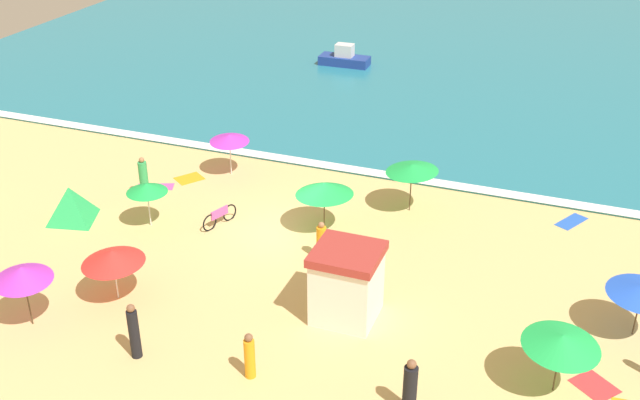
% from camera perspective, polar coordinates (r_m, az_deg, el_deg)
% --- Properties ---
extents(ground_plane, '(60.00, 60.00, 0.00)m').
position_cam_1_polar(ground_plane, '(30.10, -2.53, -2.46)').
color(ground_plane, '#D8B775').
extents(ocean_water, '(60.00, 44.00, 0.10)m').
position_cam_1_polar(ocean_water, '(55.01, 9.09, 11.44)').
color(ocean_water, teal).
rests_on(ocean_water, ground_plane).
extents(wave_breaker_foam, '(57.00, 0.70, 0.01)m').
position_cam_1_polar(wave_breaker_foam, '(35.26, 1.44, 2.50)').
color(wave_breaker_foam, white).
rests_on(wave_breaker_foam, ocean_water).
extents(lifeguard_cabana, '(2.15, 2.09, 2.55)m').
position_cam_1_polar(lifeguard_cabana, '(24.73, 2.02, -6.26)').
color(lifeguard_cabana, white).
rests_on(lifeguard_cabana, ground_plane).
extents(beach_umbrella_0, '(3.14, 3.14, 2.13)m').
position_cam_1_polar(beach_umbrella_0, '(29.43, 0.33, 0.87)').
color(beach_umbrella_0, '#4C3823').
rests_on(beach_umbrella_0, ground_plane).
extents(beach_umbrella_1, '(2.63, 2.63, 2.25)m').
position_cam_1_polar(beach_umbrella_1, '(25.76, -21.50, -5.18)').
color(beach_umbrella_1, '#4C3823').
rests_on(beach_umbrella_1, ground_plane).
extents(beach_umbrella_4, '(3.01, 3.01, 1.94)m').
position_cam_1_polar(beach_umbrella_4, '(26.32, -15.35, -4.13)').
color(beach_umbrella_4, silver).
rests_on(beach_umbrella_4, ground_plane).
extents(beach_umbrella_6, '(1.92, 1.92, 1.89)m').
position_cam_1_polar(beach_umbrella_6, '(30.57, -12.91, 0.90)').
color(beach_umbrella_6, silver).
rests_on(beach_umbrella_6, ground_plane).
extents(beach_umbrella_7, '(3.07, 3.08, 2.05)m').
position_cam_1_polar(beach_umbrella_7, '(22.55, 17.73, -10.06)').
color(beach_umbrella_7, '#4C3823').
rests_on(beach_umbrella_7, ground_plane).
extents(beach_umbrella_8, '(2.71, 2.70, 2.19)m').
position_cam_1_polar(beach_umbrella_8, '(31.04, 6.93, 2.41)').
color(beach_umbrella_8, '#4C3823').
rests_on(beach_umbrella_8, ground_plane).
extents(beach_umbrella_9, '(2.42, 2.42, 2.00)m').
position_cam_1_polar(beach_umbrella_9, '(34.34, -6.84, 4.65)').
color(beach_umbrella_9, silver).
rests_on(beach_umbrella_9, ground_plane).
extents(beach_tent, '(2.54, 2.44, 1.44)m').
position_cam_1_polar(beach_tent, '(32.35, -18.25, -0.22)').
color(beach_tent, green).
rests_on(beach_tent, ground_plane).
extents(parked_bicycle, '(0.66, 1.74, 0.76)m').
position_cam_1_polar(parked_bicycle, '(30.69, -7.55, -1.24)').
color(parked_bicycle, black).
rests_on(parked_bicycle, ground_plane).
extents(beachgoer_0, '(0.45, 0.45, 1.55)m').
position_cam_1_polar(beachgoer_0, '(22.73, -5.32, -11.65)').
color(beachgoer_0, orange).
rests_on(beachgoer_0, ground_plane).
extents(beachgoer_1, '(0.52, 0.52, 1.80)m').
position_cam_1_polar(beachgoer_1, '(21.60, 6.79, -13.86)').
color(beachgoer_1, black).
rests_on(beachgoer_1, ground_plane).
extents(beachgoer_2, '(0.52, 0.52, 1.55)m').
position_cam_1_polar(beachgoer_2, '(28.06, 0.10, -3.16)').
color(beachgoer_2, orange).
rests_on(beachgoer_2, ground_plane).
extents(beachgoer_3, '(0.46, 0.46, 1.92)m').
position_cam_1_polar(beachgoer_3, '(23.92, -13.82, -9.62)').
color(beachgoer_3, black).
rests_on(beachgoer_3, ground_plane).
extents(beachgoer_6, '(0.49, 0.49, 1.87)m').
position_cam_1_polar(beachgoer_6, '(33.24, -13.12, 1.56)').
color(beachgoer_6, green).
rests_on(beachgoer_6, ground_plane).
extents(beach_towel_0, '(1.29, 1.65, 0.01)m').
position_cam_1_polar(beach_towel_0, '(32.49, 18.38, -1.55)').
color(beach_towel_0, blue).
rests_on(beach_towel_0, ground_plane).
extents(beach_towel_1, '(1.44, 1.50, 0.01)m').
position_cam_1_polar(beach_towel_1, '(34.88, -9.81, 1.60)').
color(beach_towel_1, orange).
rests_on(beach_towel_1, ground_plane).
extents(beach_towel_3, '(1.54, 1.51, 0.01)m').
position_cam_1_polar(beach_towel_3, '(24.14, 19.95, -13.02)').
color(beach_towel_3, red).
rests_on(beach_towel_3, ground_plane).
extents(beach_towel_4, '(1.74, 1.22, 0.01)m').
position_cam_1_polar(beach_towel_4, '(34.41, -12.29, 0.98)').
color(beach_towel_4, '#D84CA5').
rests_on(beach_towel_4, ground_plane).
extents(small_boat_0, '(3.23, 1.37, 1.36)m').
position_cam_1_polar(small_boat_0, '(49.70, 1.85, 10.61)').
color(small_boat_0, navy).
rests_on(small_boat_0, ocean_water).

